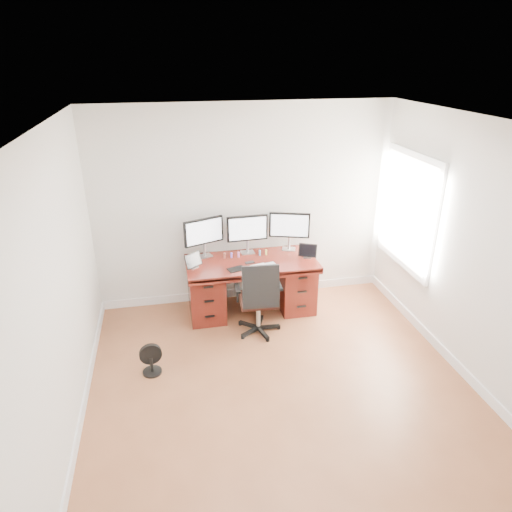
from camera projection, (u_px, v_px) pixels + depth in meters
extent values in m
plane|color=brown|center=(286.00, 400.00, 4.65)|extent=(4.50, 4.50, 0.00)
cube|color=silver|center=(245.00, 206.00, 6.11)|extent=(4.00, 0.10, 2.70)
cube|color=silver|center=(486.00, 263.00, 4.47)|extent=(0.10, 4.50, 2.70)
cube|color=white|center=(408.00, 211.00, 5.78)|extent=(0.04, 1.30, 1.50)
cube|color=white|center=(406.00, 211.00, 5.78)|extent=(0.01, 1.15, 1.35)
cube|color=#521710|center=(251.00, 263.00, 5.96)|extent=(1.70, 0.80, 0.05)
cube|color=#521710|center=(206.00, 291.00, 6.03)|extent=(0.45, 0.70, 0.70)
cube|color=#521710|center=(294.00, 283.00, 6.26)|extent=(0.45, 0.70, 0.70)
cube|color=#3E100B|center=(247.00, 268.00, 6.32)|extent=(0.74, 0.03, 0.40)
cylinder|color=black|center=(258.00, 328.00, 5.79)|extent=(0.57, 0.57, 0.08)
cylinder|color=silver|center=(258.00, 313.00, 5.70)|extent=(0.06, 0.06, 0.38)
cube|color=black|center=(258.00, 299.00, 5.62)|extent=(0.48, 0.47, 0.07)
cube|color=black|center=(261.00, 287.00, 5.32)|extent=(0.44, 0.08, 0.52)
cube|color=black|center=(237.00, 288.00, 5.52)|extent=(0.07, 0.23, 0.03)
cube|color=black|center=(279.00, 286.00, 5.58)|extent=(0.07, 0.23, 0.03)
cylinder|color=black|center=(152.00, 372.00, 5.04)|extent=(0.21, 0.21, 0.03)
cylinder|color=black|center=(152.00, 364.00, 5.00)|extent=(0.03, 0.03, 0.17)
cylinder|color=black|center=(151.00, 355.00, 4.95)|extent=(0.25, 0.08, 0.24)
cube|color=silver|center=(205.00, 256.00, 6.09)|extent=(0.22, 0.19, 0.01)
cylinder|color=silver|center=(205.00, 250.00, 6.05)|extent=(0.04, 0.04, 0.18)
cube|color=black|center=(204.00, 231.00, 5.94)|extent=(0.53, 0.23, 0.35)
cube|color=white|center=(204.00, 232.00, 5.93)|extent=(0.47, 0.18, 0.30)
cube|color=silver|center=(248.00, 252.00, 6.19)|extent=(0.19, 0.15, 0.01)
cylinder|color=silver|center=(247.00, 247.00, 6.16)|extent=(0.04, 0.04, 0.18)
cube|color=black|center=(247.00, 228.00, 6.05)|extent=(0.55, 0.06, 0.35)
cube|color=white|center=(248.00, 229.00, 6.03)|extent=(0.50, 0.02, 0.30)
cube|color=silver|center=(289.00, 249.00, 6.30)|extent=(0.21, 0.19, 0.01)
cylinder|color=silver|center=(289.00, 243.00, 6.27)|extent=(0.04, 0.04, 0.18)
cube|color=black|center=(289.00, 225.00, 6.16)|extent=(0.53, 0.20, 0.35)
cube|color=white|center=(289.00, 226.00, 6.14)|extent=(0.48, 0.16, 0.30)
cube|color=silver|center=(194.00, 267.00, 5.77)|extent=(0.13, 0.12, 0.01)
cube|color=black|center=(193.00, 260.00, 5.73)|extent=(0.23, 0.20, 0.17)
cube|color=silver|center=(308.00, 257.00, 6.05)|extent=(0.12, 0.12, 0.01)
cube|color=black|center=(308.00, 251.00, 6.01)|extent=(0.25, 0.17, 0.17)
cube|color=white|center=(257.00, 267.00, 5.77)|extent=(0.27, 0.17, 0.01)
cube|color=silver|center=(271.00, 265.00, 5.83)|extent=(0.16, 0.16, 0.01)
cube|color=black|center=(237.00, 269.00, 5.72)|extent=(0.25, 0.20, 0.01)
cube|color=black|center=(250.00, 262.00, 5.89)|extent=(0.13, 0.08, 0.01)
cylinder|color=brown|center=(225.00, 256.00, 6.02)|extent=(0.03, 0.03, 0.05)
sphere|color=brown|center=(224.00, 254.00, 6.00)|extent=(0.03, 0.03, 0.03)
cylinder|color=#8C60E4|center=(231.00, 256.00, 6.03)|extent=(0.03, 0.03, 0.05)
sphere|color=#8C60E4|center=(231.00, 253.00, 6.02)|extent=(0.03, 0.03, 0.03)
cylinder|color=pink|center=(239.00, 255.00, 6.05)|extent=(0.03, 0.03, 0.05)
sphere|color=pink|center=(239.00, 253.00, 6.04)|extent=(0.03, 0.03, 0.03)
cylinder|color=#61ABEB|center=(260.00, 254.00, 6.10)|extent=(0.03, 0.03, 0.05)
sphere|color=#61ABEB|center=(260.00, 251.00, 6.09)|extent=(0.03, 0.03, 0.03)
cylinder|color=#D5CD53|center=(266.00, 253.00, 6.12)|extent=(0.03, 0.03, 0.05)
sphere|color=#D5CD53|center=(266.00, 251.00, 6.11)|extent=(0.03, 0.03, 0.03)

